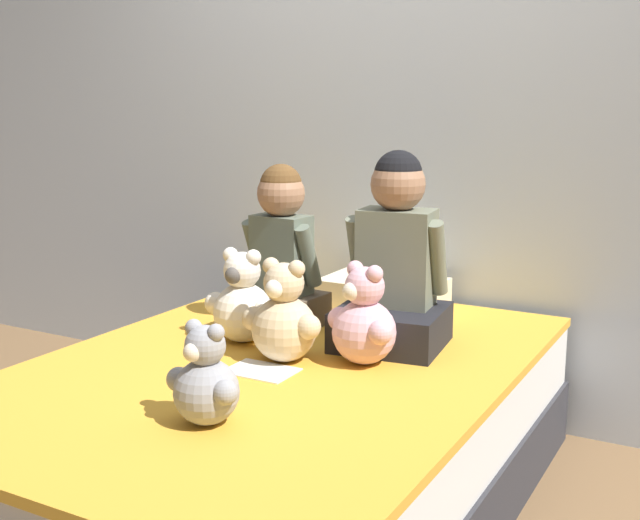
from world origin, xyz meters
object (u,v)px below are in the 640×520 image
Objects in this scene: sign_card at (261,371)px; teddy_bear_held_by_right_child at (364,322)px; child_on_right at (395,264)px; teddy_bear_at_foot_of_bed at (206,381)px; child_on_left at (279,257)px; pillow_at_headboard at (383,292)px; teddy_bear_held_by_left_child at (242,303)px; bed at (276,437)px; teddy_bear_between_children at (284,319)px.

teddy_bear_held_by_right_child is at bearing 42.70° from sign_card.
child_on_right is 2.42× the size of teddy_bear_at_foot_of_bed.
child_on_left is 0.53m from pillow_at_headboard.
bed is at bearing -34.29° from teddy_bear_held_by_left_child.
pillow_at_headboard is at bearing 90.32° from sign_card.
pillow_at_headboard is (0.22, 0.68, -0.08)m from teddy_bear_held_by_left_child.
teddy_bear_held_by_right_child is 0.64m from teddy_bear_at_foot_of_bed.
teddy_bear_at_foot_of_bed is 0.58× the size of pillow_at_headboard.
child_on_right is 0.59m from sign_card.
sign_card is (-0.24, -0.46, -0.27)m from child_on_right.
teddy_bear_held_by_right_child is at bearing -2.35° from teddy_bear_held_by_left_child.
bed is 0.46m from teddy_bear_held_by_left_child.
teddy_bear_at_foot_of_bed is (0.32, -0.86, -0.14)m from child_on_left.
teddy_bear_at_foot_of_bed is at bearing -78.18° from bed.
teddy_bear_held_by_right_child is 1.54× the size of sign_card.
child_on_left reaches higher than teddy_bear_held_by_left_child.
child_on_right is at bearing 57.12° from bed.
sign_card is (0.01, -0.91, -0.05)m from pillow_at_headboard.
child_on_right reaches higher than teddy_bear_held_by_right_child.
teddy_bear_held_by_right_child is at bearing 28.59° from bed.
teddy_bear_held_by_left_child is at bearing 123.48° from teddy_bear_at_foot_of_bed.
teddy_bear_between_children is at bearing -26.39° from teddy_bear_held_by_left_child.
child_on_right is 1.98× the size of teddy_bear_between_children.
sign_card is at bearing -89.68° from pillow_at_headboard.
child_on_left is 2.18× the size of teddy_bear_at_foot_of_bed.
child_on_right is at bearing 25.48° from teddy_bear_held_by_left_child.
pillow_at_headboard is (0.00, 0.82, 0.30)m from bed.
teddy_bear_at_foot_of_bed is (-0.14, -0.87, -0.16)m from child_on_right.
bed is 6.18× the size of teddy_bear_held_by_left_child.
sign_card reaches higher than bed.
child_on_right reaches higher than child_on_left.
teddy_bear_held_by_left_child is at bearing -107.84° from pillow_at_headboard.
sign_card is (0.01, -0.09, 0.25)m from bed.
child_on_right reaches higher than teddy_bear_at_foot_of_bed.
bed is 6.22× the size of teddy_bear_held_by_right_child.
teddy_bear_held_by_right_child is 1.19× the size of teddy_bear_at_foot_of_bed.
teddy_bear_between_children is 0.53m from teddy_bear_at_foot_of_bed.
sign_card is at bearing -59.45° from child_on_left.
child_on_left is (-0.22, 0.37, 0.50)m from bed.
bed is 0.47m from teddy_bear_held_by_right_child.
teddy_bear_at_foot_of_bed is at bearing -80.02° from teddy_bear_held_by_right_child.
child_on_left is at bearing 88.04° from teddy_bear_held_by_left_child.
teddy_bear_between_children is (-0.23, -0.34, -0.14)m from child_on_right.
pillow_at_headboard reaches higher than sign_card.
teddy_bear_at_foot_of_bed is at bearing -64.46° from teddy_bear_held_by_left_child.
teddy_bear_held_by_right_child is (0.00, -0.24, -0.14)m from child_on_right.
pillow_at_headboard is 2.22× the size of sign_card.
teddy_bear_between_children is (0.23, -0.34, -0.12)m from child_on_left.
teddy_bear_held_by_right_child is at bearing -70.37° from pillow_at_headboard.
teddy_bear_held_by_left_child is (-0.22, 0.14, 0.38)m from bed.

